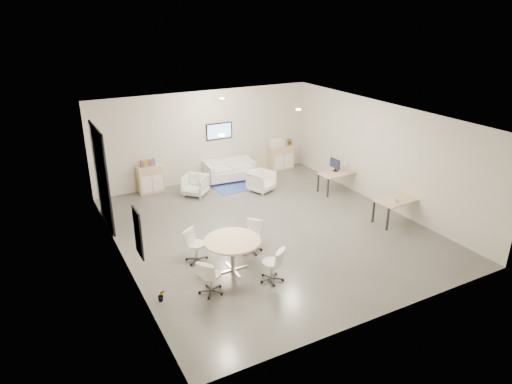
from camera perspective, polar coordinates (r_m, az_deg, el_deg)
The scene contains 21 objects.
room_shell at distance 12.30m, azimuth 1.65°, elevation 2.09°, with size 9.60×10.60×4.80m.
glass_door at distance 13.37m, azimuth -18.84°, elevation 2.10°, with size 0.09×1.90×2.85m.
artwork at distance 9.60m, azimuth -14.52°, elevation -4.99°, with size 0.05×0.54×1.04m.
wall_tv at distance 16.29m, azimuth -4.64°, elevation 7.60°, with size 0.98×0.06×0.58m.
ceiling_spots at distance 12.47m, azimuth -1.01°, elevation 9.94°, with size 3.14×4.14×0.03m.
sideboard_left at distance 15.67m, azimuth -13.07°, elevation 1.56°, with size 0.82×0.43×0.92m.
sideboard_right at distance 17.56m, azimuth 3.18°, elevation 4.32°, with size 0.92×0.44×0.92m.
books at distance 15.48m, azimuth -13.40°, elevation 3.53°, with size 0.48×0.14×0.22m.
printer at distance 17.29m, azimuth 2.64°, elevation 6.16°, with size 0.48×0.41×0.33m.
loveseat at distance 16.41m, azimuth -3.38°, elevation 2.65°, with size 1.80×1.00×0.65m.
blue_rug at distance 15.82m, azimuth -2.64°, elevation 0.57°, with size 1.40×0.93×0.01m, color #314F95.
armchair_left at distance 15.22m, azimuth -7.64°, elevation 0.99°, with size 0.73×0.69×0.75m, color white.
armchair_right at distance 15.40m, azimuth 0.68°, elevation 1.47°, with size 0.75×0.70×0.77m, color white.
desk_rear at distance 15.55m, azimuth 10.23°, elevation 2.20°, with size 1.33×0.72×0.67m.
desk_front at distance 13.70m, azimuth 17.38°, elevation -1.11°, with size 1.43×0.82×0.71m.
monitor at distance 15.54m, azimuth 9.84°, elevation 3.40°, with size 0.20×0.50×0.44m.
round_table at distance 10.65m, azimuth -2.98°, elevation -6.40°, with size 1.34×1.34×0.81m.
meeting_chairs at distance 10.80m, azimuth -2.95°, elevation -7.89°, with size 2.42×2.42×0.82m.
plant_cabinet at distance 17.56m, azimuth 4.28°, elevation 6.24°, with size 0.26×0.29×0.22m, color #3F7F3F.
plant_floor at distance 10.15m, azimuth -11.74°, elevation -12.91°, with size 0.15×0.28×0.12m, color #3F7F3F.
cup at distance 13.40m, azimuth 17.13°, elevation -0.99°, with size 0.11×0.09×0.11m, color white.
Camera 1 is at (-5.75, -10.03, 5.80)m, focal length 32.00 mm.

